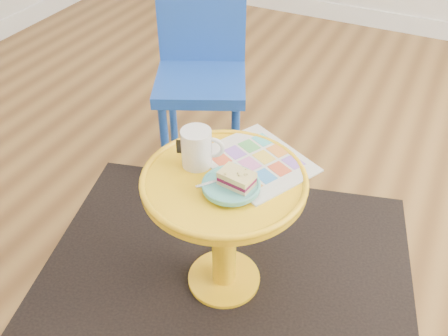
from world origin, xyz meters
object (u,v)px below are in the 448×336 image
at_px(newspaper, 257,161).
at_px(plate, 231,186).
at_px(mug, 197,147).
at_px(side_table, 224,211).
at_px(chair, 201,63).

xyz_separation_m(newspaper, plate, (-0.01, -0.15, 0.01)).
bearing_deg(mug, side_table, -33.80).
distance_m(newspaper, mug, 0.19).
height_order(newspaper, plate, plate).
bearing_deg(plate, side_table, 137.54).
height_order(mug, plate, mug).
relative_size(chair, newspaper, 2.63).
relative_size(side_table, newspaper, 1.59).
bearing_deg(side_table, chair, 123.32).
distance_m(side_table, chair, 0.75).
relative_size(side_table, chair, 0.60).
relative_size(newspaper, mug, 2.40).
distance_m(side_table, mug, 0.22).
bearing_deg(chair, side_table, -81.48).
height_order(chair, newspaper, chair).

